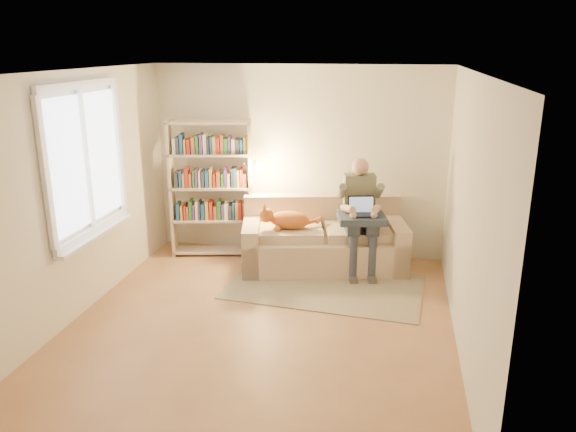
% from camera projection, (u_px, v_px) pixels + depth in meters
% --- Properties ---
extents(floor, '(4.50, 4.50, 0.00)m').
position_uv_depth(floor, '(261.00, 323.00, 5.97)').
color(floor, '#996945').
rests_on(floor, ground).
extents(ceiling, '(4.00, 4.50, 0.02)m').
position_uv_depth(ceiling, '(258.00, 71.00, 5.21)').
color(ceiling, white).
rests_on(ceiling, wall_back).
extents(wall_left, '(0.02, 4.50, 2.60)m').
position_uv_depth(wall_left, '(77.00, 196.00, 5.95)').
color(wall_left, silver).
rests_on(wall_left, floor).
extents(wall_right, '(0.02, 4.50, 2.60)m').
position_uv_depth(wall_right, '(468.00, 217.00, 5.23)').
color(wall_right, silver).
rests_on(wall_right, floor).
extents(wall_back, '(4.00, 0.02, 2.60)m').
position_uv_depth(wall_back, '(298.00, 162.00, 7.70)').
color(wall_back, silver).
rests_on(wall_back, floor).
extents(wall_front, '(4.00, 0.02, 2.60)m').
position_uv_depth(wall_front, '(174.00, 304.00, 3.48)').
color(wall_front, silver).
rests_on(wall_front, floor).
extents(window, '(0.12, 1.52, 1.69)m').
position_uv_depth(window, '(90.00, 185.00, 6.11)').
color(window, white).
rests_on(window, wall_left).
extents(sofa, '(2.26, 1.37, 0.90)m').
position_uv_depth(sofa, '(323.00, 243.00, 7.43)').
color(sofa, '#C7AC8C').
rests_on(sofa, floor).
extents(person, '(0.51, 0.69, 1.47)m').
position_uv_depth(person, '(360.00, 209.00, 7.14)').
color(person, '#6A6D58').
rests_on(person, sofa).
extents(cat, '(0.76, 0.39, 0.29)m').
position_uv_depth(cat, '(285.00, 219.00, 7.19)').
color(cat, orange).
rests_on(cat, sofa).
extents(blanket, '(0.67, 0.59, 0.09)m').
position_uv_depth(blanket, '(361.00, 218.00, 7.04)').
color(blanket, '#283346').
rests_on(blanket, person).
extents(laptop, '(0.38, 0.33, 0.29)m').
position_uv_depth(laptop, '(361.00, 210.00, 7.02)').
color(laptop, black).
rests_on(laptop, blanket).
extents(bookshelf, '(1.29, 0.51, 1.89)m').
position_uv_depth(bookshelf, '(211.00, 182.00, 7.66)').
color(bookshelf, beige).
rests_on(bookshelf, floor).
extents(rug, '(2.45, 1.59, 0.01)m').
position_uv_depth(rug, '(325.00, 286.00, 6.86)').
color(rug, gray).
rests_on(rug, floor).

